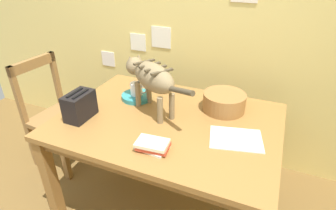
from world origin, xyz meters
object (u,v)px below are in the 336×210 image
at_px(cat, 151,77).
at_px(wooden_chair_near, 57,115).
at_px(book_stack, 153,145).
at_px(toaster, 80,106).
at_px(wicker_basket, 224,102).
at_px(coffee_mug, 137,89).
at_px(dining_table, 168,129).
at_px(saucer_bowl, 137,96).
at_px(magazine, 236,139).

xyz_separation_m(cat, wooden_chair_near, (-0.93, 0.04, -0.52)).
bearing_deg(wooden_chair_near, book_stack, 74.07).
bearing_deg(cat, toaster, 156.92).
bearing_deg(wicker_basket, coffee_mug, -172.28).
distance_m(cat, toaster, 0.48).
bearing_deg(coffee_mug, wicker_basket, 7.72).
xyz_separation_m(wicker_basket, toaster, (-0.81, -0.45, 0.02)).
relative_size(cat, wicker_basket, 2.12).
height_order(wicker_basket, wooden_chair_near, wooden_chair_near).
height_order(coffee_mug, wooden_chair_near, wooden_chair_near).
height_order(dining_table, saucer_bowl, saucer_bowl).
bearing_deg(cat, wooden_chair_near, 119.29).
height_order(coffee_mug, magazine, coffee_mug).
height_order(saucer_bowl, toaster, toaster).
distance_m(saucer_bowl, wicker_basket, 0.62).
distance_m(saucer_bowl, coffee_mug, 0.06).
bearing_deg(dining_table, wicker_basket, 40.33).
bearing_deg(wooden_chair_near, magazine, 88.75).
distance_m(toaster, wooden_chair_near, 0.73).
relative_size(saucer_bowl, coffee_mug, 1.69).
xyz_separation_m(coffee_mug, toaster, (-0.20, -0.37, 0.01)).
distance_m(saucer_bowl, toaster, 0.43).
relative_size(book_stack, toaster, 0.94).
xyz_separation_m(saucer_bowl, toaster, (-0.20, -0.37, 0.07)).
xyz_separation_m(coffee_mug, wicker_basket, (0.61, 0.08, -0.02)).
relative_size(magazine, wicker_basket, 1.04).
bearing_deg(toaster, book_stack, -11.54).
relative_size(magazine, book_stack, 1.53).
distance_m(dining_table, toaster, 0.58).
bearing_deg(dining_table, cat, 156.47).
bearing_deg(coffee_mug, book_stack, -53.56).
distance_m(magazine, toaster, 0.97).
bearing_deg(magazine, saucer_bowl, 150.32).
height_order(dining_table, cat, cat).
distance_m(cat, coffee_mug, 0.26).
xyz_separation_m(magazine, wooden_chair_near, (-1.51, 0.15, -0.28)).
height_order(dining_table, coffee_mug, coffee_mug).
relative_size(dining_table, magazine, 4.76).
height_order(saucer_bowl, coffee_mug, coffee_mug).
bearing_deg(wooden_chair_near, saucer_bowl, 99.78).
bearing_deg(cat, magazine, -69.52).
xyz_separation_m(cat, magazine, (0.58, -0.11, -0.24)).
relative_size(saucer_bowl, toaster, 1.09).
bearing_deg(wicker_basket, toaster, -150.83).
bearing_deg(cat, dining_table, -81.91).
bearing_deg(wooden_chair_near, wicker_basket, 100.87).
bearing_deg(wooden_chair_near, dining_table, 89.18).
bearing_deg(book_stack, saucer_bowl, 126.72).
distance_m(cat, saucer_bowl, 0.30).
bearing_deg(dining_table, wooden_chair_near, 174.66).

